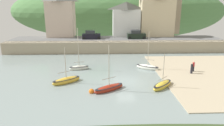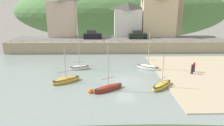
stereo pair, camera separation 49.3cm
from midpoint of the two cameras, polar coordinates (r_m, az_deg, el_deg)
ground at (r=19.65m, az=11.21°, el=-14.35°), size 48.00×41.00×0.61m
quay_seawall at (r=44.52m, az=2.27°, el=4.76°), size 48.00×9.40×2.40m
hillside_backdrop at (r=81.52m, az=2.75°, el=14.12°), size 80.00×44.00×21.22m
waterfront_building_left at (r=52.46m, az=-13.26°, el=12.82°), size 6.60×5.77×10.04m
waterfront_building_centre at (r=51.66m, az=4.65°, el=12.12°), size 6.80×4.66×8.20m
waterfront_building_right at (r=52.84m, az=12.97°, el=13.59°), size 8.29×5.19×11.35m
church_with_spire at (r=58.22m, az=17.75°, el=15.55°), size 3.00×3.00×15.39m
rowboat_small_beached at (r=33.11m, az=-8.57°, el=-1.21°), size 3.23×1.72×6.72m
motorboat_with_cabin at (r=26.45m, az=14.17°, el=-6.04°), size 3.53×3.61×4.50m
fishing_boat_green at (r=27.94m, az=-12.09°, el=-4.67°), size 3.84×3.24×4.94m
sailboat_nearest_shore at (r=33.35m, az=10.32°, el=-1.17°), size 3.78×2.95×6.16m
sailboat_far_left at (r=24.91m, az=-0.49°, el=-6.94°), size 4.00×3.19×5.72m
parked_car_near_slipway at (r=47.40m, az=-5.11°, el=7.66°), size 4.14×1.82×1.95m
parked_car_by_wall at (r=47.80m, az=7.38°, el=7.66°), size 4.15×1.82×1.95m
person_on_slipway at (r=33.50m, az=22.16°, el=-0.84°), size 0.34×0.34×1.62m
person_near_water at (r=32.46m, az=21.77°, el=-1.31°), size 0.34×0.34×1.62m
mooring_buoy at (r=24.39m, az=-5.39°, el=-7.79°), size 0.63×0.63×0.63m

